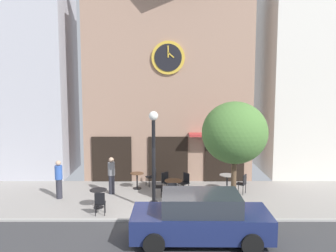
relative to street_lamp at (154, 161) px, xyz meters
name	(u,v)px	position (x,y,z in m)	size (l,w,h in m)	color
ground_plane	(162,223)	(0.35, -1.22, -2.01)	(25.13, 10.98, 0.13)	gray
clock_building	(168,58)	(0.56, 5.69, 4.36)	(8.58, 4.23, 12.28)	#9E7A66
neighbor_building_left	(10,45)	(-7.95, 6.07, 5.06)	(6.31, 3.59, 14.10)	#B2B2BC
neighbor_building_right	(324,68)	(9.31, 6.62, 3.84)	(6.80, 4.70, 11.64)	silver
street_lamp	(154,161)	(0.00, 0.00, 0.00)	(0.36, 0.36, 3.91)	black
street_tree	(235,133)	(3.09, -0.11, 1.10)	(2.50, 2.25, 4.28)	brown
cafe_table_near_curb	(98,195)	(-2.23, 0.32, -1.47)	(0.68, 0.68, 0.75)	black
cafe_table_rightmost	(137,178)	(-0.91, 2.93, -1.48)	(0.63, 0.63, 0.76)	black
cafe_table_leftmost	(173,185)	(0.79, 1.67, -1.43)	(0.78, 0.78, 0.75)	black
cafe_table_center	(205,195)	(2.05, 0.43, -1.49)	(0.64, 0.64, 0.74)	black
cafe_table_center_right	(227,179)	(3.31, 2.70, -1.47)	(0.71, 0.71, 0.73)	black
cafe_chair_near_tree	(100,202)	(-2.01, -0.52, -1.46)	(0.44, 0.44, 0.90)	black
cafe_chair_by_entrance	(155,185)	(0.01, 1.71, -1.46)	(0.40, 0.40, 0.90)	black
cafe_chair_right_end	(152,175)	(-0.21, 3.43, -1.46)	(0.55, 0.55, 0.90)	black
cafe_chair_left_end	(172,191)	(0.72, 0.81, -1.46)	(0.43, 0.43, 0.90)	black
cafe_chair_mid_row	(242,182)	(3.91, 2.12, -1.46)	(0.55, 0.55, 0.90)	black
cafe_chair_outer	(166,180)	(0.47, 2.46, -1.46)	(0.56, 0.56, 0.90)	black
cafe_chair_facing_street	(185,181)	(1.32, 2.34, -1.46)	(0.56, 0.56, 0.90)	black
pedestrian_grey	(111,175)	(-1.99, 2.17, -1.12)	(0.45, 0.45, 1.67)	#2D2D38
pedestrian_blue	(59,179)	(-4.17, 1.50, -1.12)	(0.45, 0.45, 1.67)	#2D2D38
parked_car_navy	(201,218)	(1.58, -2.72, -1.23)	(4.32, 2.05, 1.55)	navy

